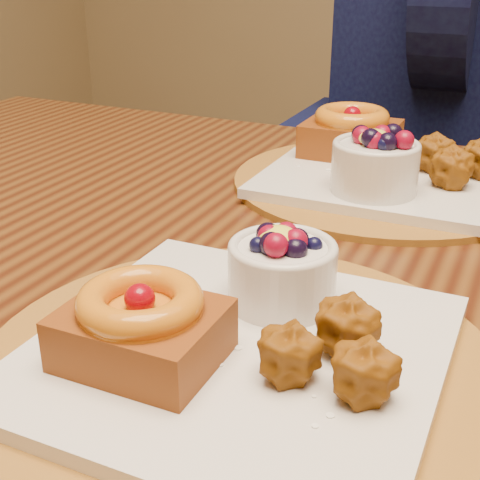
{
  "coord_description": "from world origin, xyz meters",
  "views": [
    {
      "loc": [
        0.05,
        -0.46,
        1.04
      ],
      "look_at": [
        -0.14,
        -0.04,
        0.83
      ],
      "focal_mm": 50.0,
      "sensor_mm": 36.0,
      "label": 1
    }
  ],
  "objects_px": {
    "place_setting_near": "(238,337)",
    "diner": "(449,67)",
    "dining_table": "(327,319)",
    "place_setting_far": "(382,164)",
    "chair_far": "(434,268)"
  },
  "relations": [
    {
      "from": "place_setting_far",
      "to": "diner",
      "type": "xyz_separation_m",
      "value": [
        0.0,
        0.47,
        0.05
      ]
    },
    {
      "from": "place_setting_far",
      "to": "chair_far",
      "type": "relative_size",
      "value": 0.44
    },
    {
      "from": "place_setting_near",
      "to": "diner",
      "type": "bearing_deg",
      "value": 89.8
    },
    {
      "from": "dining_table",
      "to": "place_setting_near",
      "type": "height_order",
      "value": "place_setting_near"
    },
    {
      "from": "dining_table",
      "to": "place_setting_far",
      "type": "relative_size",
      "value": 4.21
    },
    {
      "from": "dining_table",
      "to": "diner",
      "type": "bearing_deg",
      "value": 89.94
    },
    {
      "from": "chair_far",
      "to": "diner",
      "type": "relative_size",
      "value": 1.11
    },
    {
      "from": "chair_far",
      "to": "place_setting_near",
      "type": "bearing_deg",
      "value": -74.24
    },
    {
      "from": "dining_table",
      "to": "chair_far",
      "type": "relative_size",
      "value": 1.85
    },
    {
      "from": "place_setting_far",
      "to": "chair_far",
      "type": "xyz_separation_m",
      "value": [
        0.04,
        0.37,
        -0.31
      ]
    },
    {
      "from": "place_setting_near",
      "to": "chair_far",
      "type": "bearing_deg",
      "value": 87.59
    },
    {
      "from": "place_setting_near",
      "to": "place_setting_far",
      "type": "height_order",
      "value": "place_setting_far"
    },
    {
      "from": "place_setting_far",
      "to": "chair_far",
      "type": "bearing_deg",
      "value": 84.64
    },
    {
      "from": "chair_far",
      "to": "diner",
      "type": "xyz_separation_m",
      "value": [
        -0.03,
        0.1,
        0.35
      ]
    },
    {
      "from": "dining_table",
      "to": "chair_far",
      "type": "xyz_separation_m",
      "value": [
        0.03,
        0.59,
        -0.2
      ]
    }
  ]
}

